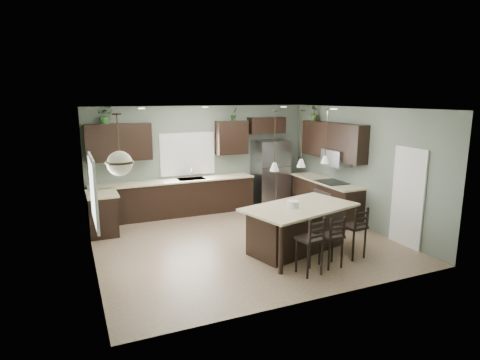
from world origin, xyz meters
The scene contains 33 objects.
ground centered at (0.00, 0.00, 0.00)m, with size 6.00×6.00×0.00m, color #9E8466.
pantry_door centered at (2.98, -1.55, 1.02)m, with size 0.04×0.82×2.04m, color white.
window_back centered at (-0.40, 2.73, 1.55)m, with size 1.35×0.02×1.00m, color white.
window_left centered at (-2.98, -0.80, 1.55)m, with size 0.02×1.10×1.00m, color white.
left_return_cabs centered at (-2.70, 1.70, 0.45)m, with size 0.60×0.90×0.90m, color black.
left_return_countertop centered at (-2.68, 1.70, 0.92)m, with size 0.66×0.96×0.04m, color beige.
back_lower_cabs centered at (-0.85, 2.45, 0.45)m, with size 4.20×0.60×0.90m, color black.
back_countertop centered at (-0.85, 2.43, 0.92)m, with size 4.20×0.66×0.04m, color beige.
sink_inset centered at (-0.40, 2.43, 0.94)m, with size 0.70×0.45×0.01m, color gray.
faucet centered at (-0.40, 2.40, 1.08)m, with size 0.02×0.02×0.28m, color silver.
back_upper_left centered at (-2.15, 2.58, 1.95)m, with size 1.55×0.34×0.90m, color black.
back_upper_right centered at (0.80, 2.58, 1.95)m, with size 0.85×0.34×0.90m, color black.
fridge_header centered at (1.85, 2.58, 2.25)m, with size 1.05×0.34×0.45m, color black.
right_lower_cabs centered at (2.70, 0.87, 0.45)m, with size 0.60×2.35×0.90m, color black.
right_countertop centered at (2.68, 0.87, 0.92)m, with size 0.66×2.35×0.04m, color beige.
cooktop centered at (2.68, 0.60, 0.94)m, with size 0.58×0.75×0.02m, color black.
wall_oven_front centered at (2.40, 0.60, 0.45)m, with size 0.01×0.72×0.60m, color gray.
right_upper_cabs centered at (2.83, 0.87, 1.95)m, with size 0.34×2.35×0.90m, color black.
microwave centered at (2.78, 0.60, 1.55)m, with size 0.40×0.75×0.40m, color gray.
refrigerator centered at (1.89, 2.37, 0.93)m, with size 0.90×0.74×1.85m, color gray.
kitchen_island centered at (0.80, -0.94, 0.46)m, with size 2.20×1.25×0.92m, color black.
serving_dish centered at (0.60, -0.99, 0.99)m, with size 0.24×0.24×0.14m, color silver.
bar_stool_left centered at (0.39, -1.94, 0.52)m, with size 0.39×0.39×1.05m, color black.
bar_stool_center centered at (0.92, -1.83, 0.48)m, with size 0.36×0.36×0.97m, color black.
bar_stool_right centered at (1.58, -1.65, 0.51)m, with size 0.37×0.37×1.01m, color black.
pendant_left centered at (0.12, -1.12, 2.25)m, with size 0.17×0.17×1.10m, color white, non-canonical shape.
pendant_center centered at (0.80, -0.94, 2.25)m, with size 0.17×0.17×1.10m, color white, non-canonical shape.
pendant_right centered at (1.47, -0.76, 2.25)m, with size 0.17×0.17×1.10m, color silver, non-canonical shape.
chandelier centered at (-2.60, -1.31, 2.33)m, with size 0.42×0.42×0.94m, color beige, non-canonical shape.
plant_back_left centered at (-2.42, 2.55, 2.61)m, with size 0.38×0.33×0.43m, color #285123.
plant_back_right centered at (0.85, 2.55, 2.57)m, with size 0.19×0.15×0.35m, color #26481F.
plant_right_wall centered at (2.80, 1.68, 2.60)m, with size 0.22×0.22×0.39m, color #335224.
room_shell centered at (0.00, 0.00, 1.70)m, with size 6.00×6.00×6.00m.
Camera 1 is at (-3.29, -7.44, 3.02)m, focal length 30.00 mm.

